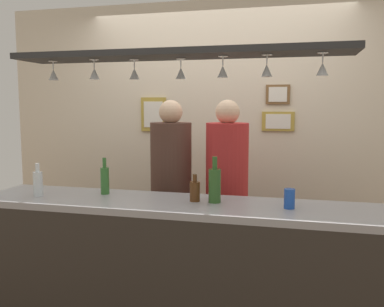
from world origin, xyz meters
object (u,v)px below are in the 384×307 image
Objects in this scene: picture_frame_upper_small at (278,94)px; picture_frame_lower_pair at (278,121)px; person_left_brown_shirt at (171,179)px; bottle_soda_clear at (38,183)px; bottle_champagne_green at (215,184)px; person_right_red_shirt at (227,182)px; drink_can at (289,199)px; bottle_beer_green_import at (105,180)px; picture_frame_caricature at (154,114)px; bottle_beer_brown_stubby at (195,191)px.

picture_frame_lower_pair is at bearing 0.00° from picture_frame_upper_small.
person_left_brown_shirt is 1.06m from bottle_soda_clear.
picture_frame_lower_pair reaches higher than bottle_champagne_green.
bottle_champagne_green is at bearing -103.63° from picture_frame_upper_small.
bottle_soda_clear is 2.18m from picture_frame_lower_pair.
drink_can is at bearing -54.51° from person_right_red_shirt.
bottle_beer_green_import is 1.84m from picture_frame_upper_small.
picture_frame_caricature is (-1.23, 0.00, 0.06)m from picture_frame_lower_pair.
picture_frame_lower_pair reaches higher than bottle_beer_green_import.
picture_frame_upper_small reaches higher than picture_frame_caricature.
person_right_red_shirt is 1.07m from picture_frame_upper_small.
bottle_champagne_green is at bearing -56.85° from picture_frame_caricature.
person_right_red_shirt is at bearing 125.49° from drink_can.
person_left_brown_shirt reaches higher than bottle_beer_brown_stubby.
bottle_beer_green_import is at bearing -117.61° from person_left_brown_shirt.
bottle_champagne_green is at bearing 5.07° from bottle_soda_clear.
bottle_champagne_green is at bearing -1.04° from bottle_beer_brown_stubby.
person_left_brown_shirt is 0.47m from person_right_red_shirt.
bottle_champagne_green is 0.88× the size of picture_frame_caricature.
picture_frame_caricature reaches higher than drink_can.
picture_frame_lower_pair is at bearing 95.44° from drink_can.
person_left_brown_shirt is 6.32× the size of bottle_beer_green_import.
bottle_beer_green_import is 0.76× the size of picture_frame_caricature.
bottle_beer_brown_stubby is 0.82× the size of picture_frame_upper_small.
bottle_champagne_green is 0.48m from drink_can.
bottle_soda_clear is at bearing -133.84° from person_left_brown_shirt.
picture_frame_caricature is (-0.87, 0.71, 0.52)m from person_right_red_shirt.
picture_frame_upper_small reaches higher than bottle_soda_clear.
bottle_beer_green_import is 1.77m from picture_frame_lower_pair.
picture_frame_upper_small is (0.46, 1.36, 0.66)m from bottle_beer_brown_stubby.
picture_frame_upper_small is at bearing 180.00° from picture_frame_lower_pair.
drink_can is (0.50, -0.70, 0.04)m from person_right_red_shirt.
picture_frame_caricature is at bearing 123.15° from bottle_champagne_green.
person_right_red_shirt reaches higher than bottle_soda_clear.
picture_frame_upper_small is (1.14, 1.30, 0.62)m from bottle_beer_green_import.
bottle_soda_clear is 1.10m from bottle_beer_brown_stubby.
person_right_red_shirt is 9.14× the size of bottle_beer_brown_stubby.
bottle_champagne_green is at bearing -52.96° from person_left_brown_shirt.
bottle_beer_green_import is at bearing -86.17° from picture_frame_caricature.
person_right_red_shirt reaches higher than picture_frame_lower_pair.
bottle_beer_brown_stubby is at bearing 175.55° from drink_can.
person_right_red_shirt is 7.15× the size of bottle_soda_clear.
drink_can is (0.97, -0.70, 0.04)m from person_left_brown_shirt.
person_right_red_shirt is 0.66m from bottle_champagne_green.
bottle_soda_clear is at bearing -174.19° from bottle_beer_brown_stubby.
picture_frame_lower_pair is at bearing 62.86° from person_right_red_shirt.
bottle_soda_clear is at bearing -147.58° from person_right_red_shirt.
person_left_brown_shirt is at bearing -139.54° from picture_frame_lower_pair.
bottle_beer_brown_stubby is (0.36, -0.65, 0.05)m from person_left_brown_shirt.
picture_frame_upper_small is (1.56, 1.47, 0.64)m from bottle_soda_clear.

